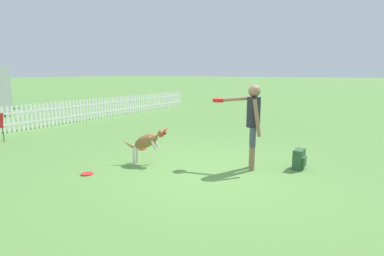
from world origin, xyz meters
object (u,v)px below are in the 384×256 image
object	(u,v)px
leaping_dog	(147,141)
frisbee_near_handler	(87,174)
handler_person	(251,116)
backpack_on_grass	(299,159)
frisbee_near_dog	(141,149)

from	to	relation	value
leaping_dog	frisbee_near_handler	bearing A→B (deg)	-49.76
handler_person	backpack_on_grass	bearing A→B (deg)	-82.35
handler_person	frisbee_near_dog	xyz separation A→B (m)	(-0.07, 3.03, -1.11)
handler_person	backpack_on_grass	size ratio (longest dim) A/B	4.21
frisbee_near_handler	backpack_on_grass	xyz separation A→B (m)	(2.72, -3.44, 0.19)
backpack_on_grass	frisbee_near_handler	bearing A→B (deg)	128.32
frisbee_near_handler	handler_person	bearing A→B (deg)	-49.97
frisbee_near_dog	backpack_on_grass	world-z (taller)	backpack_on_grass
frisbee_near_handler	frisbee_near_dog	bearing A→B (deg)	12.72
handler_person	backpack_on_grass	xyz separation A→B (m)	(0.57, -0.88, -0.91)
leaping_dog	frisbee_near_handler	xyz separation A→B (m)	(-1.19, 0.54, -0.51)
frisbee_near_handler	frisbee_near_dog	xyz separation A→B (m)	(2.08, 0.47, 0.00)
handler_person	frisbee_near_handler	xyz separation A→B (m)	(-2.15, 2.56, -1.11)
handler_person	leaping_dog	world-z (taller)	handler_person
leaping_dog	frisbee_near_handler	size ratio (longest dim) A/B	4.17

